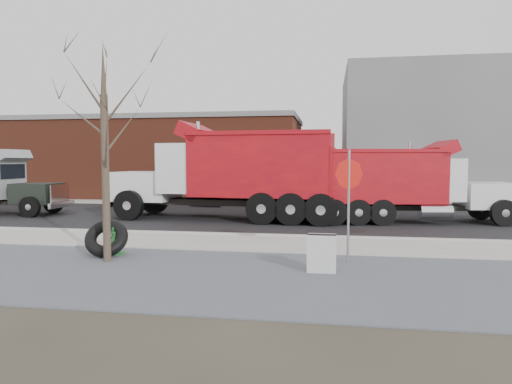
% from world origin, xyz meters
% --- Properties ---
extents(ground, '(120.00, 120.00, 0.00)m').
position_xyz_m(ground, '(0.00, 0.00, 0.00)').
color(ground, '#383328').
rests_on(ground, ground).
extents(gravel_verge, '(60.00, 5.00, 0.03)m').
position_xyz_m(gravel_verge, '(0.00, -3.50, 0.01)').
color(gravel_verge, slate).
rests_on(gravel_verge, ground).
extents(sidewalk, '(60.00, 2.50, 0.06)m').
position_xyz_m(sidewalk, '(0.00, 0.25, 0.03)').
color(sidewalk, '#9E9B93').
rests_on(sidewalk, ground).
extents(curb, '(60.00, 0.15, 0.11)m').
position_xyz_m(curb, '(0.00, 1.55, 0.06)').
color(curb, '#9E9B93').
rests_on(curb, ground).
extents(road, '(60.00, 9.40, 0.02)m').
position_xyz_m(road, '(0.00, 6.30, 0.01)').
color(road, black).
rests_on(road, ground).
extents(far_sidewalk, '(60.00, 2.00, 0.06)m').
position_xyz_m(far_sidewalk, '(0.00, 12.00, 0.03)').
color(far_sidewalk, '#9E9B93').
rests_on(far_sidewalk, ground).
extents(building_grey, '(12.00, 10.00, 8.00)m').
position_xyz_m(building_grey, '(9.00, 18.00, 4.00)').
color(building_grey, gray).
rests_on(building_grey, ground).
extents(building_brick, '(20.20, 8.20, 5.30)m').
position_xyz_m(building_brick, '(-10.00, 17.00, 2.65)').
color(building_brick, brown).
rests_on(building_brick, ground).
extents(bare_tree, '(3.20, 3.20, 5.20)m').
position_xyz_m(bare_tree, '(-3.20, -2.60, 3.30)').
color(bare_tree, '#382D23').
rests_on(bare_tree, ground).
extents(fire_hydrant, '(0.47, 0.46, 0.83)m').
position_xyz_m(fire_hydrant, '(-3.38, -1.77, 0.38)').
color(fire_hydrant, '#286934').
rests_on(fire_hydrant, ground).
extents(truck_tire, '(1.25, 1.15, 1.00)m').
position_xyz_m(truck_tire, '(-3.53, -2.00, 0.48)').
color(truck_tire, black).
rests_on(truck_tire, ground).
extents(stop_sign, '(0.66, 0.37, 2.71)m').
position_xyz_m(stop_sign, '(2.52, -1.78, 1.85)').
color(stop_sign, gray).
rests_on(stop_sign, ground).
extents(sandwich_board, '(0.63, 0.41, 0.86)m').
position_xyz_m(sandwich_board, '(1.91, -2.99, 0.46)').
color(sandwich_board, silver).
rests_on(sandwich_board, ground).
extents(dump_truck_red_a, '(7.92, 3.02, 3.17)m').
position_xyz_m(dump_truck_red_a, '(5.03, 5.80, 1.61)').
color(dump_truck_red_a, black).
rests_on(dump_truck_red_a, ground).
extents(dump_truck_red_b, '(9.51, 3.25, 3.94)m').
position_xyz_m(dump_truck_red_b, '(-1.84, 5.56, 2.00)').
color(dump_truck_red_b, black).
rests_on(dump_truck_red_b, ground).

